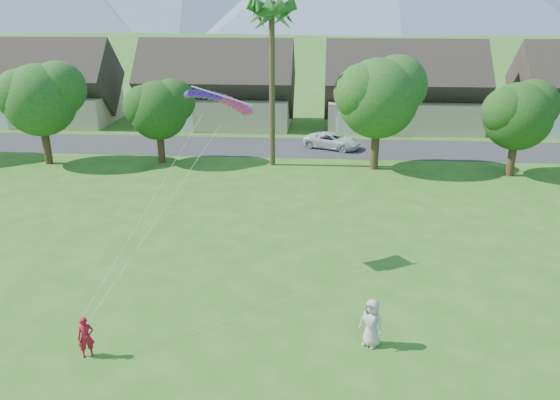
# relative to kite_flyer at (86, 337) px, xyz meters

# --- Properties ---
(street) EXTENTS (90.00, 7.00, 0.01)m
(street) POSITION_rel_kite_flyer_xyz_m (6.60, 30.92, -0.80)
(street) COLOR #2D2D30
(street) RESTS_ON ground
(kite_flyer) EXTENTS (0.70, 0.61, 1.62)m
(kite_flyer) POSITION_rel_kite_flyer_xyz_m (0.00, 0.00, 0.00)
(kite_flyer) COLOR #A51224
(kite_flyer) RESTS_ON ground
(watcher) EXTENTS (1.13, 1.04, 1.93)m
(watcher) POSITION_rel_kite_flyer_xyz_m (10.46, 1.48, 0.16)
(watcher) COLOR #B1B1AD
(watcher) RESTS_ON ground
(parked_car) EXTENTS (5.45, 4.05, 1.38)m
(parked_car) POSITION_rel_kite_flyer_xyz_m (9.43, 30.92, -0.12)
(parked_car) COLOR silver
(parked_car) RESTS_ON ground
(houses_row) EXTENTS (72.75, 8.19, 8.86)m
(houses_row) POSITION_rel_kite_flyer_xyz_m (7.09, 39.91, 2.63)
(houses_row) COLOR beige
(houses_row) RESTS_ON ground
(tree_row) EXTENTS (62.27, 6.67, 8.45)m
(tree_row) POSITION_rel_kite_flyer_xyz_m (5.45, 24.83, 4.08)
(tree_row) COLOR #47301C
(tree_row) RESTS_ON ground
(fan_palm) EXTENTS (3.00, 3.00, 13.80)m
(fan_palm) POSITION_rel_kite_flyer_xyz_m (4.60, 25.42, 10.99)
(fan_palm) COLOR #4C3D26
(fan_palm) RESTS_ON ground
(parafoil_kite) EXTENTS (3.30, 1.45, 0.50)m
(parafoil_kite) POSITION_rel_kite_flyer_xyz_m (3.71, 8.50, 7.35)
(parafoil_kite) COLOR #5217B2
(parafoil_kite) RESTS_ON ground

